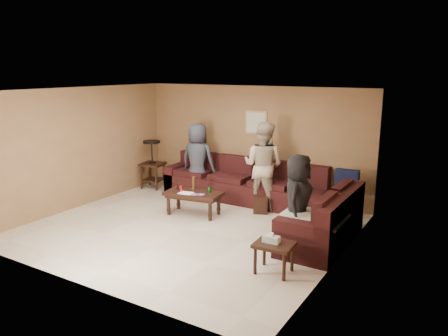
% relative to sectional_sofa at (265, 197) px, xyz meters
% --- Properties ---
extents(room, '(5.60, 5.50, 2.50)m').
position_rel_sectional_sofa_xyz_m(room, '(-0.81, -1.52, 1.34)').
color(room, beige).
rests_on(room, ground).
extents(sectional_sofa, '(4.65, 2.90, 0.97)m').
position_rel_sectional_sofa_xyz_m(sectional_sofa, '(0.00, 0.00, 0.00)').
color(sectional_sofa, '#331112').
rests_on(sectional_sofa, ground).
extents(coffee_table, '(1.19, 0.71, 0.75)m').
position_rel_sectional_sofa_xyz_m(coffee_table, '(-1.18, -0.83, 0.07)').
color(coffee_table, black).
rests_on(coffee_table, ground).
extents(end_table_left, '(0.60, 0.60, 1.17)m').
position_rel_sectional_sofa_xyz_m(end_table_left, '(-3.19, 0.31, 0.28)').
color(end_table_left, black).
rests_on(end_table_left, ground).
extents(side_table_right, '(0.57, 0.47, 0.60)m').
position_rel_sectional_sofa_xyz_m(side_table_right, '(1.27, -2.33, 0.07)').
color(side_table_right, black).
rests_on(side_table_right, ground).
extents(waste_bin, '(0.37, 0.37, 0.34)m').
position_rel_sectional_sofa_xyz_m(waste_bin, '(-0.08, -0.02, -0.16)').
color(waste_bin, black).
rests_on(waste_bin, ground).
extents(wall_art, '(0.52, 0.04, 0.52)m').
position_rel_sectional_sofa_xyz_m(wall_art, '(-0.71, 0.96, 1.37)').
color(wall_art, tan).
rests_on(wall_art, ground).
extents(person_left, '(0.86, 0.60, 1.67)m').
position_rel_sectional_sofa_xyz_m(person_left, '(-1.89, 0.37, 0.51)').
color(person_left, '#323645').
rests_on(person_left, ground).
extents(person_middle, '(0.90, 0.71, 1.82)m').
position_rel_sectional_sofa_xyz_m(person_middle, '(-0.20, 0.29, 0.58)').
color(person_middle, '#BEAB8D').
rests_on(person_middle, ground).
extents(person_right, '(0.58, 0.81, 1.54)m').
position_rel_sectional_sofa_xyz_m(person_right, '(1.17, -1.21, 0.44)').
color(person_right, black).
rests_on(person_right, ground).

